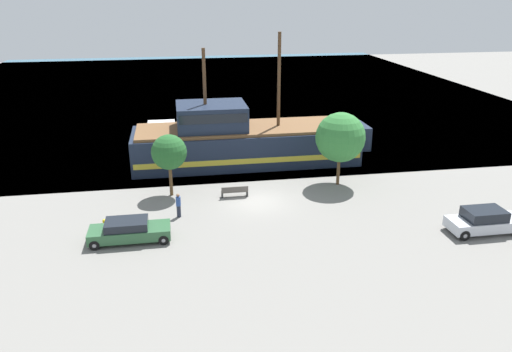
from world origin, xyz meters
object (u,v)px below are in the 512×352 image
(fire_hydrant, at_px, (105,224))
(pedestrian_walking_near, at_px, (178,205))
(bench_promenade_east, at_px, (235,191))
(pirate_ship, at_px, (243,141))
(parked_car_curb_mid, at_px, (485,221))
(parked_car_curb_front, at_px, (129,231))
(moored_boat_dockside, at_px, (166,133))

(fire_hydrant, distance_m, pedestrian_walking_near, 4.81)
(fire_hydrant, xyz_separation_m, pedestrian_walking_near, (4.63, 1.22, 0.43))
(fire_hydrant, distance_m, bench_promenade_east, 9.56)
(pirate_ship, height_order, fire_hydrant, pirate_ship)
(bench_promenade_east, bearing_deg, parked_car_curb_mid, -29.04)
(fire_hydrant, relative_size, pedestrian_walking_near, 0.46)
(parked_car_curb_front, distance_m, bench_promenade_east, 9.06)
(pedestrian_walking_near, bearing_deg, parked_car_curb_mid, -16.10)
(pirate_ship, bearing_deg, parked_car_curb_mid, -50.79)
(pedestrian_walking_near, bearing_deg, fire_hydrant, -165.20)
(moored_boat_dockside, xyz_separation_m, parked_car_curb_front, (-2.17, -21.16, -0.06))
(moored_boat_dockside, distance_m, bench_promenade_east, 16.29)
(pirate_ship, height_order, parked_car_curb_front, pirate_ship)
(pirate_ship, bearing_deg, fire_hydrant, -131.77)
(bench_promenade_east, height_order, pedestrian_walking_near, pedestrian_walking_near)
(bench_promenade_east, bearing_deg, pirate_ship, 77.66)
(parked_car_curb_mid, xyz_separation_m, bench_promenade_east, (-14.59, 8.10, -0.31))
(parked_car_curb_mid, bearing_deg, parked_car_curb_front, 173.51)
(parked_car_curb_mid, bearing_deg, moored_boat_dockside, 129.55)
(parked_car_curb_front, height_order, fire_hydrant, parked_car_curb_front)
(moored_boat_dockside, height_order, parked_car_curb_front, moored_boat_dockside)
(parked_car_curb_mid, bearing_deg, bench_promenade_east, 150.96)
(parked_car_curb_mid, relative_size, bench_promenade_east, 2.37)
(pirate_ship, relative_size, pedestrian_walking_near, 12.38)
(pedestrian_walking_near, bearing_deg, parked_car_curb_front, -135.74)
(moored_boat_dockside, relative_size, pedestrian_walking_near, 4.00)
(parked_car_curb_mid, bearing_deg, fire_hydrant, 169.87)
(parked_car_curb_front, bearing_deg, bench_promenade_east, 38.49)
(parked_car_curb_front, distance_m, pedestrian_walking_near, 4.19)
(pirate_ship, relative_size, parked_car_curb_front, 4.27)
(fire_hydrant, bearing_deg, pedestrian_walking_near, 14.80)
(moored_boat_dockside, xyz_separation_m, fire_hydrant, (-3.80, -19.46, -0.33))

